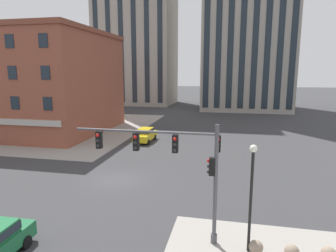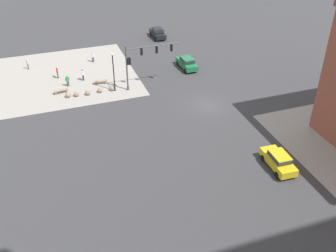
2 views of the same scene
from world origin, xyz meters
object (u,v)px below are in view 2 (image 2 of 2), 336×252
(street_lamp_corner_near, at_px, (113,67))
(car_main_southbound_near, at_px, (279,160))
(traffic_signal_main, at_px, (140,59))
(bollard_sphere_curb_e, at_px, (68,95))
(bollard_sphere_curb_d, at_px, (76,94))
(car_main_northbound_near, at_px, (187,63))
(car_main_southbound_far, at_px, (158,33))
(pedestrian_near_bench, at_px, (67,80))
(bollard_sphere_curb_c, at_px, (88,93))
(pedestrian_at_curb, at_px, (93,56))
(pedestrian_with_bag, at_px, (27,63))
(bench_near_signal, at_px, (100,82))
(bollard_sphere_curb_b, at_px, (100,90))
(pedestrian_by_lamp, at_px, (83,74))
(bollard_sphere_curb_a, at_px, (112,88))
(pedestrian_walking_east, at_px, (57,72))
(bench_mid_block, at_px, (61,91))

(street_lamp_corner_near, relative_size, car_main_southbound_near, 1.19)
(traffic_signal_main, xyz_separation_m, bollard_sphere_curb_e, (9.48, -0.74, -3.84))
(bollard_sphere_curb_d, bearing_deg, car_main_northbound_near, -168.81)
(street_lamp_corner_near, bearing_deg, car_main_southbound_far, -124.20)
(pedestrian_near_bench, bearing_deg, bollard_sphere_curb_c, 121.79)
(pedestrian_at_curb, height_order, car_main_northbound_near, car_main_northbound_near)
(pedestrian_near_bench, relative_size, car_main_southbound_near, 0.35)
(pedestrian_with_bag, distance_m, car_main_southbound_near, 38.66)
(street_lamp_corner_near, xyz_separation_m, car_main_northbound_near, (-11.55, -3.42, -2.43))
(traffic_signal_main, height_order, bench_near_signal, traffic_signal_main)
(car_main_southbound_far, bearing_deg, bollard_sphere_curb_e, 43.45)
(traffic_signal_main, xyz_separation_m, bench_near_signal, (4.81, -3.14, -3.85))
(pedestrian_near_bench, distance_m, car_main_southbound_far, 21.78)
(bollard_sphere_curb_b, xyz_separation_m, pedestrian_by_lamp, (1.49, -4.26, 0.61))
(bollard_sphere_curb_b, bearing_deg, pedestrian_at_curb, -95.26)
(pedestrian_at_curb, height_order, pedestrian_by_lamp, pedestrian_by_lamp)
(bollard_sphere_curb_a, xyz_separation_m, car_main_southbound_near, (-11.76, 21.29, 0.58))
(pedestrian_by_lamp, bearing_deg, car_main_northbound_near, 176.01)
(bollard_sphere_curb_d, height_order, bench_near_signal, bollard_sphere_curb_d)
(pedestrian_with_bag, height_order, pedestrian_by_lamp, pedestrian_with_bag)
(bollard_sphere_curb_a, relative_size, street_lamp_corner_near, 0.13)
(bollard_sphere_curb_c, xyz_separation_m, car_main_northbound_near, (-15.14, -3.39, 0.58))
(traffic_signal_main, relative_size, street_lamp_corner_near, 1.40)
(bench_near_signal, height_order, pedestrian_near_bench, pedestrian_near_bench)
(car_main_southbound_near, bearing_deg, pedestrian_at_curb, -68.33)
(car_main_northbound_near, height_order, car_main_southbound_far, same)
(pedestrian_walking_east, bearing_deg, car_main_southbound_far, -149.92)
(bollard_sphere_curb_b, relative_size, bench_near_signal, 0.37)
(pedestrian_walking_east, bearing_deg, car_main_northbound_near, 170.90)
(pedestrian_walking_east, relative_size, pedestrian_with_bag, 1.05)
(car_main_southbound_far, bearing_deg, bollard_sphere_curb_b, 51.14)
(bench_mid_block, bearing_deg, pedestrian_walking_east, -91.72)
(pedestrian_walking_east, relative_size, car_main_southbound_far, 0.40)
(pedestrian_by_lamp, bearing_deg, pedestrian_walking_east, -30.09)
(car_main_southbound_near, bearing_deg, bollard_sphere_curb_c, -54.63)
(bollard_sphere_curb_e, bearing_deg, traffic_signal_main, 175.55)
(traffic_signal_main, relative_size, bench_near_signal, 4.04)
(car_main_southbound_far, bearing_deg, street_lamp_corner_near, 55.80)
(traffic_signal_main, bearing_deg, bollard_sphere_curb_a, -10.45)
(pedestrian_walking_east, distance_m, car_main_southbound_near, 32.88)
(bollard_sphere_curb_d, relative_size, car_main_southbound_far, 0.15)
(bollard_sphere_curb_c, bearing_deg, pedestrian_near_bench, -58.21)
(pedestrian_near_bench, xyz_separation_m, pedestrian_at_curb, (-4.64, -6.83, 0.04))
(bollard_sphere_curb_b, height_order, bollard_sphere_curb_c, same)
(bollard_sphere_curb_e, xyz_separation_m, pedestrian_near_bench, (-0.42, -3.16, 0.55))
(bench_mid_block, bearing_deg, bench_near_signal, -169.92)
(bollard_sphere_curb_c, height_order, pedestrian_by_lamp, pedestrian_by_lamp)
(bollard_sphere_curb_b, bearing_deg, car_main_northbound_near, -166.61)
(traffic_signal_main, xyz_separation_m, pedestrian_walking_east, (10.08, -6.85, -3.16))
(bollard_sphere_curb_d, xyz_separation_m, bollard_sphere_curb_e, (1.05, -0.10, 0.00))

